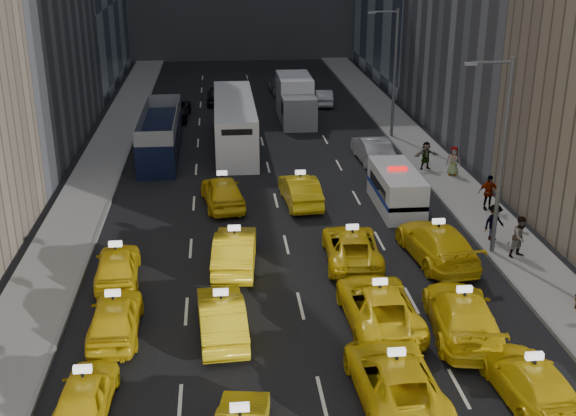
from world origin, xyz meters
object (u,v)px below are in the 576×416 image
nypd_van (396,190)px  box_truck (296,100)px  city_bus (234,123)px  double_decker (160,134)px

nypd_van → box_truck: box_truck is taller
city_bus → box_truck: box_truck is taller
nypd_van → box_truck: (-3.30, 19.48, 0.61)m
nypd_van → double_decker: (-13.11, 10.90, 0.43)m
nypd_van → box_truck: size_ratio=0.73×
city_bus → box_truck: size_ratio=1.69×
double_decker → box_truck: size_ratio=1.37×
nypd_van → box_truck: bearing=96.2°
city_bus → box_truck: 8.37m
double_decker → city_bus: 5.22m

